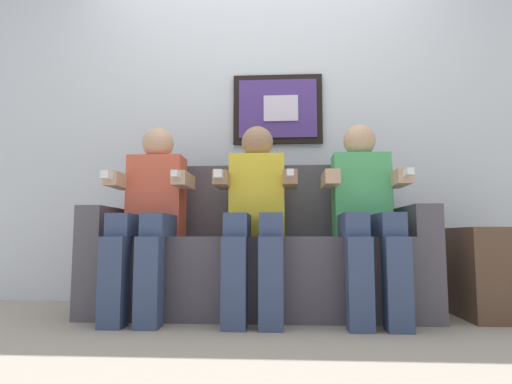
# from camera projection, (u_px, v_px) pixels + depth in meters

# --- Properties ---
(ground_plane) EXTENTS (5.66, 5.66, 0.00)m
(ground_plane) POSITION_uv_depth(u_px,v_px,m) (254.00, 325.00, 2.19)
(ground_plane) COLOR #9E9384
(back_wall_assembly) EXTENTS (4.35, 0.10, 2.60)m
(back_wall_assembly) POSITION_uv_depth(u_px,v_px,m) (262.00, 118.00, 3.08)
(back_wall_assembly) COLOR silver
(back_wall_assembly) RESTS_ON ground_plane
(couch) EXTENTS (1.95, 0.58, 0.90)m
(couch) POSITION_uv_depth(u_px,v_px,m) (258.00, 260.00, 2.55)
(couch) COLOR #514C56
(couch) RESTS_ON ground_plane
(person_on_left) EXTENTS (0.46, 0.56, 1.11)m
(person_on_left) POSITION_uv_depth(u_px,v_px,m) (150.00, 209.00, 2.45)
(person_on_left) COLOR #D8593F
(person_on_left) RESTS_ON ground_plane
(person_in_middle) EXTENTS (0.46, 0.56, 1.11)m
(person_in_middle) POSITION_uv_depth(u_px,v_px,m) (256.00, 209.00, 2.41)
(person_in_middle) COLOR yellow
(person_in_middle) RESTS_ON ground_plane
(person_on_right) EXTENTS (0.46, 0.56, 1.11)m
(person_on_right) POSITION_uv_depth(u_px,v_px,m) (365.00, 208.00, 2.37)
(person_on_right) COLOR #4CB266
(person_on_right) RESTS_ON ground_plane
(side_table_right) EXTENTS (0.40, 0.40, 0.50)m
(side_table_right) POSITION_uv_depth(u_px,v_px,m) (497.00, 273.00, 2.36)
(side_table_right) COLOR brown
(side_table_right) RESTS_ON ground_plane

